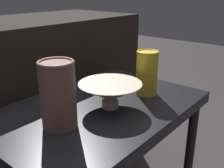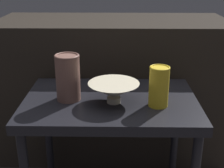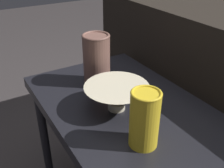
# 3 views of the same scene
# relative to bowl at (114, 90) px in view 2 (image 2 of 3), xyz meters

# --- Properties ---
(table) EXTENTS (0.71, 0.47, 0.55)m
(table) POSITION_rel_bowl_xyz_m (-0.01, 0.04, -0.12)
(table) COLOR black
(table) RESTS_ON ground_plane
(couch_backdrop) EXTENTS (1.26, 0.50, 0.79)m
(couch_backdrop) POSITION_rel_bowl_xyz_m (-0.01, 0.56, -0.21)
(couch_backdrop) COLOR black
(couch_backdrop) RESTS_ON ground_plane
(bowl) EXTENTS (0.20, 0.20, 0.08)m
(bowl) POSITION_rel_bowl_xyz_m (0.00, 0.00, 0.00)
(bowl) COLOR beige
(bowl) RESTS_ON table
(vase_textured_left) EXTENTS (0.10, 0.10, 0.19)m
(vase_textured_left) POSITION_rel_bowl_xyz_m (-0.18, 0.03, 0.04)
(vase_textured_left) COLOR brown
(vase_textured_left) RESTS_ON table
(vase_colorful_right) EXTENTS (0.08, 0.08, 0.16)m
(vase_colorful_right) POSITION_rel_bowl_xyz_m (0.17, -0.03, 0.03)
(vase_colorful_right) COLOR gold
(vase_colorful_right) RESTS_ON table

